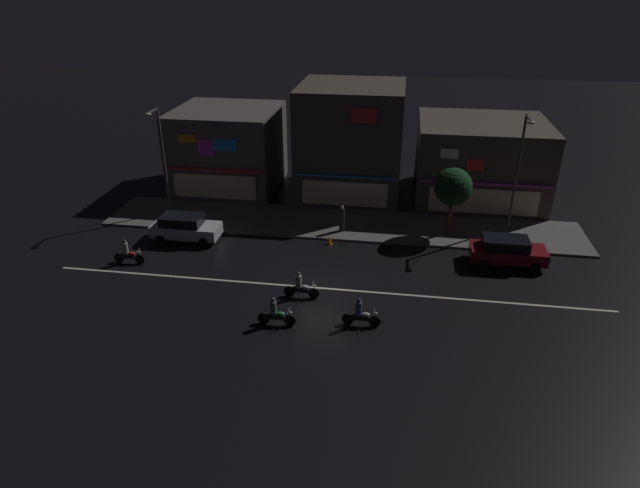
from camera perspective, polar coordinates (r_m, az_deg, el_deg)
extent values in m
plane|color=black|center=(29.60, 0.16, -4.68)|extent=(140.00, 140.00, 0.00)
cube|color=beige|center=(29.60, 0.16, -4.67)|extent=(30.53, 0.16, 0.01)
cube|color=#5B5954|center=(37.01, 2.11, 2.14)|extent=(32.13, 5.06, 0.14)
cube|color=#56514C|center=(43.81, -9.61, 9.92)|extent=(7.80, 7.58, 6.18)
cube|color=red|center=(40.43, -11.22, 7.65)|extent=(7.41, 0.24, 0.12)
cube|color=#D83FD8|center=(40.15, -11.95, 9.86)|extent=(1.19, 0.08, 1.20)
cube|color=orange|center=(40.45, -13.85, 10.76)|extent=(1.32, 0.08, 0.59)
cube|color=#268CF2|center=(39.59, -9.97, 10.24)|extent=(1.72, 0.08, 0.89)
cube|color=beige|center=(40.91, -11.03, 5.96)|extent=(6.24, 0.06, 1.80)
cube|color=#4C443A|center=(42.45, 16.46, 8.43)|extent=(9.24, 8.16, 5.84)
cube|color=#D83FD8|center=(38.61, 17.06, 6.07)|extent=(8.78, 0.24, 0.12)
cube|color=white|center=(37.74, 13.48, 9.25)|extent=(1.19, 0.08, 0.66)
cube|color=red|center=(38.14, 16.05, 8.02)|extent=(1.15, 0.08, 0.77)
cube|color=beige|center=(39.11, 16.80, 4.32)|extent=(7.39, 0.06, 1.80)
cube|color=#4C443A|center=(41.62, 3.26, 10.85)|extent=(7.64, 7.64, 8.24)
cube|color=#268CF2|center=(38.34, 2.61, 7.09)|extent=(7.26, 0.24, 0.12)
cube|color=red|center=(37.09, 4.62, 13.31)|extent=(1.73, 0.08, 1.02)
cube|color=beige|center=(38.85, 2.58, 5.31)|extent=(6.11, 0.06, 1.80)
cylinder|color=#47494C|center=(38.86, -16.09, 8.32)|extent=(0.16, 0.16, 7.46)
cube|color=#47494C|center=(37.33, -17.23, 13.27)|extent=(0.10, 1.40, 0.10)
ellipsoid|color=#F9E099|center=(36.73, -17.67, 12.88)|extent=(0.44, 0.32, 0.20)
cylinder|color=#47494C|center=(36.90, 20.01, 6.94)|extent=(0.16, 0.16, 7.64)
cube|color=#47494C|center=(35.26, 21.14, 12.25)|extent=(0.10, 1.40, 0.10)
ellipsoid|color=#F9E099|center=(34.61, 21.33, 11.84)|extent=(0.44, 0.32, 0.20)
cylinder|color=#232328|center=(35.54, 2.32, 2.57)|extent=(0.35, 0.35, 1.56)
sphere|color=tan|center=(35.19, 2.34, 3.89)|extent=(0.22, 0.22, 0.22)
cylinder|color=#473323|center=(36.01, 13.47, 2.76)|extent=(0.24, 0.24, 2.26)
sphere|color=#143819|center=(35.24, 13.83, 5.88)|extent=(2.42, 2.42, 2.42)
cube|color=maroon|center=(33.55, 19.17, -0.94)|extent=(4.30, 1.78, 0.76)
cube|color=black|center=(33.22, 18.98, 0.12)|extent=(2.58, 1.57, 0.60)
cube|color=#F9F2CC|center=(34.52, 22.47, -0.56)|extent=(0.08, 0.20, 0.12)
cube|color=#F9F2CC|center=(33.47, 22.88, -1.50)|extent=(0.08, 0.20, 0.12)
cylinder|color=black|center=(34.80, 21.15, -0.98)|extent=(0.62, 0.20, 0.62)
cylinder|color=black|center=(33.26, 21.69, -2.38)|extent=(0.62, 0.20, 0.62)
cylinder|color=black|center=(34.26, 16.53, -0.68)|extent=(0.62, 0.20, 0.62)
cylinder|color=black|center=(32.69, 16.87, -2.09)|extent=(0.62, 0.20, 0.62)
cube|color=silver|center=(35.67, -13.90, 1.46)|extent=(4.30, 1.78, 0.76)
cube|color=black|center=(35.48, -14.34, 2.47)|extent=(2.58, 1.57, 0.60)
cube|color=#F9F2CC|center=(35.42, -10.40, 1.82)|extent=(0.08, 0.20, 0.12)
cube|color=#F9F2CC|center=(34.39, -11.02, 0.98)|extent=(0.08, 0.20, 0.12)
cylinder|color=black|center=(36.08, -11.24, 1.37)|extent=(0.62, 0.20, 0.62)
cylinder|color=black|center=(34.59, -12.19, 0.13)|extent=(0.62, 0.20, 0.62)
cylinder|color=black|center=(37.11, -15.38, 1.63)|extent=(0.62, 0.20, 0.62)
cylinder|color=black|center=(35.65, -16.47, 0.44)|extent=(0.62, 0.20, 0.62)
cylinder|color=black|center=(33.63, -18.44, -1.51)|extent=(0.60, 0.08, 0.60)
cylinder|color=black|center=(34.22, -20.39, -1.34)|extent=(0.60, 0.10, 0.60)
cube|color=black|center=(33.87, -19.45, -1.28)|extent=(1.30, 0.14, 0.20)
ellipsoid|color=red|center=(33.69, -19.20, -0.97)|extent=(0.44, 0.26, 0.24)
cube|color=black|center=(33.90, -19.79, -1.03)|extent=(0.56, 0.22, 0.10)
cylinder|color=slate|center=(33.41, -18.65, -0.67)|extent=(0.03, 0.60, 0.03)
sphere|color=white|center=(33.41, -18.49, -0.84)|extent=(0.14, 0.14, 0.14)
cylinder|color=gray|center=(33.70, -19.81, -0.43)|extent=(0.32, 0.32, 0.70)
sphere|color=#333338|center=(33.51, -19.93, 0.27)|extent=(0.22, 0.22, 0.22)
cylinder|color=black|center=(28.60, -0.67, -5.20)|extent=(0.60, 0.08, 0.60)
cylinder|color=black|center=(28.81, -3.23, -4.98)|extent=(0.60, 0.10, 0.60)
cube|color=black|center=(28.65, -1.96, -4.92)|extent=(1.30, 0.14, 0.20)
ellipsoid|color=#B2B7BC|center=(28.50, -1.57, -4.58)|extent=(0.44, 0.26, 0.24)
cube|color=black|center=(28.60, -2.36, -4.63)|extent=(0.56, 0.22, 0.10)
cylinder|color=slate|center=(28.32, -0.78, -4.24)|extent=(0.03, 0.60, 0.03)
sphere|color=white|center=(28.36, -0.60, -4.43)|extent=(0.14, 0.14, 0.14)
cylinder|color=gray|center=(28.39, -2.28, -3.95)|extent=(0.32, 0.32, 0.70)
sphere|color=#333338|center=(28.16, -2.29, -3.14)|extent=(0.22, 0.22, 0.22)
cylinder|color=black|center=(26.54, -3.19, -8.03)|extent=(0.60, 0.08, 0.60)
cylinder|color=black|center=(26.80, -5.94, -7.76)|extent=(0.60, 0.10, 0.60)
cube|color=black|center=(26.61, -4.58, -7.72)|extent=(1.30, 0.14, 0.20)
ellipsoid|color=#268C3F|center=(26.44, -4.17, -7.37)|extent=(0.44, 0.26, 0.24)
cube|color=black|center=(26.57, -5.01, -7.41)|extent=(0.56, 0.22, 0.10)
cylinder|color=slate|center=(26.24, -3.33, -7.03)|extent=(0.03, 0.60, 0.03)
sphere|color=white|center=(26.28, -3.13, -7.23)|extent=(0.14, 0.14, 0.14)
cylinder|color=#4C664C|center=(26.33, -4.94, -6.70)|extent=(0.32, 0.32, 0.70)
sphere|color=#333338|center=(26.09, -4.98, -5.86)|extent=(0.22, 0.22, 0.22)
cylinder|color=black|center=(26.58, 5.78, -8.08)|extent=(0.60, 0.08, 0.60)
cylinder|color=black|center=(26.64, 2.97, -7.87)|extent=(0.60, 0.10, 0.60)
cube|color=black|center=(26.55, 4.38, -7.80)|extent=(1.30, 0.14, 0.20)
ellipsoid|color=#B2B7BC|center=(26.41, 4.83, -7.44)|extent=(0.44, 0.26, 0.24)
cube|color=black|center=(26.47, 3.96, -7.50)|extent=(0.56, 0.22, 0.10)
cylinder|color=slate|center=(26.27, 5.73, -7.09)|extent=(0.03, 0.60, 0.03)
sphere|color=white|center=(26.33, 5.92, -7.28)|extent=(0.14, 0.14, 0.14)
cylinder|color=#334766|center=(26.25, 4.09, -6.79)|extent=(0.32, 0.32, 0.70)
sphere|color=#333338|center=(26.00, 4.13, -5.94)|extent=(0.22, 0.22, 0.22)
cone|color=orange|center=(34.21, 0.98, 0.40)|extent=(0.36, 0.36, 0.55)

